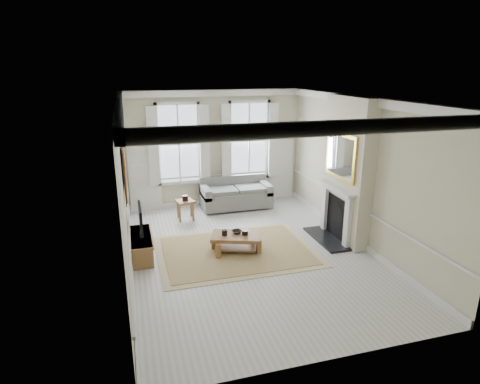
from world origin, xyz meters
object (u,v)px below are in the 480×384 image
object	(u,v)px
tv_stand	(142,246)
side_table	(185,204)
sofa	(235,195)
coffee_table	(236,238)

from	to	relation	value
tv_stand	side_table	bearing A→B (deg)	57.27
tv_stand	sofa	bearing A→B (deg)	42.24
sofa	coffee_table	world-z (taller)	sofa
coffee_table	tv_stand	size ratio (longest dim) A/B	0.92
side_table	coffee_table	size ratio (longest dim) A/B	0.44
side_table	sofa	bearing A→B (deg)	21.23
sofa	side_table	xyz separation A→B (m)	(-1.58, -0.61, 0.06)
sofa	tv_stand	size ratio (longest dim) A/B	1.51
side_table	tv_stand	xyz separation A→B (m)	(-1.26, -1.97, -0.20)
side_table	coffee_table	bearing A→B (deg)	-71.14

